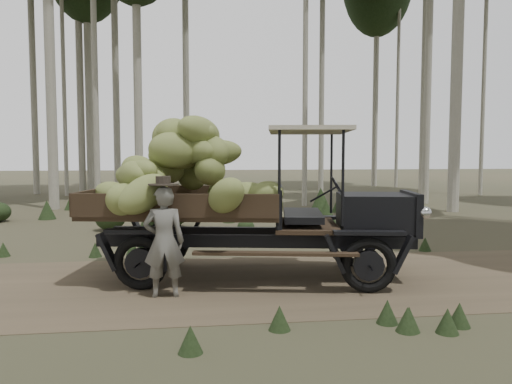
# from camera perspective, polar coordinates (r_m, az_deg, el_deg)

# --- Properties ---
(ground) EXTENTS (120.00, 120.00, 0.00)m
(ground) POSITION_cam_1_polar(r_m,az_deg,el_deg) (8.26, -13.15, -10.46)
(ground) COLOR #473D2B
(ground) RESTS_ON ground
(dirt_track) EXTENTS (70.00, 4.00, 0.01)m
(dirt_track) POSITION_cam_1_polar(r_m,az_deg,el_deg) (8.26, -13.15, -10.44)
(dirt_track) COLOR brown
(dirt_track) RESTS_ON ground
(banana_truck) EXTENTS (5.74, 3.01, 2.81)m
(banana_truck) POSITION_cam_1_polar(r_m,az_deg,el_deg) (8.36, -4.96, 1.16)
(banana_truck) COLOR black
(banana_truck) RESTS_ON ground
(farmer) EXTENTS (0.60, 0.44, 1.78)m
(farmer) POSITION_cam_1_polar(r_m,az_deg,el_deg) (7.43, -10.47, -5.44)
(farmer) COLOR #63615A
(farmer) RESTS_ON ground
(undergrowth) EXTENTS (23.64, 21.89, 1.23)m
(undergrowth) POSITION_cam_1_polar(r_m,az_deg,el_deg) (9.05, -25.40, -6.20)
(undergrowth) COLOR #233319
(undergrowth) RESTS_ON ground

